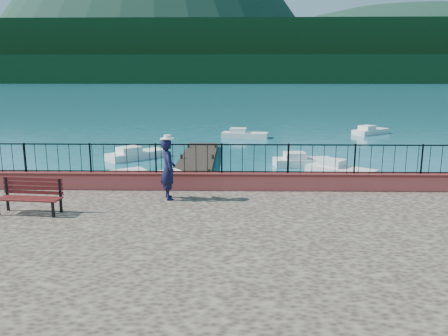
{
  "coord_description": "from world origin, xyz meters",
  "views": [
    {
      "loc": [
        0.08,
        -10.54,
        4.96
      ],
      "look_at": [
        -0.19,
        2.0,
        2.3
      ],
      "focal_mm": 35.0,
      "sensor_mm": 36.0,
      "label": 1
    }
  ],
  "objects_px": {
    "boat_3": "(137,152)",
    "boat_4": "(245,133)",
    "park_bench": "(30,203)",
    "boat_0": "(142,176)",
    "boat_1": "(341,168)",
    "person": "(168,169)",
    "boat_2": "(303,159)",
    "boat_5": "(371,129)"
  },
  "relations": [
    {
      "from": "boat_4",
      "to": "boat_0",
      "type": "bearing_deg",
      "value": -98.42
    },
    {
      "from": "boat_0",
      "to": "boat_4",
      "type": "distance_m",
      "value": 16.7
    },
    {
      "from": "boat_1",
      "to": "boat_5",
      "type": "bearing_deg",
      "value": 107.69
    },
    {
      "from": "boat_3",
      "to": "boat_0",
      "type": "bearing_deg",
      "value": -120.11
    },
    {
      "from": "park_bench",
      "to": "boat_4",
      "type": "bearing_deg",
      "value": 80.52
    },
    {
      "from": "boat_1",
      "to": "boat_3",
      "type": "bearing_deg",
      "value": -162.04
    },
    {
      "from": "boat_5",
      "to": "boat_1",
      "type": "bearing_deg",
      "value": -150.35
    },
    {
      "from": "boat_4",
      "to": "boat_5",
      "type": "bearing_deg",
      "value": 22.44
    },
    {
      "from": "person",
      "to": "boat_4",
      "type": "distance_m",
      "value": 22.63
    },
    {
      "from": "boat_2",
      "to": "boat_3",
      "type": "relative_size",
      "value": 0.88
    },
    {
      "from": "boat_0",
      "to": "boat_1",
      "type": "bearing_deg",
      "value": -23.82
    },
    {
      "from": "boat_4",
      "to": "boat_5",
      "type": "distance_m",
      "value": 11.25
    },
    {
      "from": "park_bench",
      "to": "boat_3",
      "type": "distance_m",
      "value": 14.68
    },
    {
      "from": "boat_2",
      "to": "boat_4",
      "type": "xyz_separation_m",
      "value": [
        -2.98,
        11.36,
        0.0
      ]
    },
    {
      "from": "boat_3",
      "to": "boat_2",
      "type": "bearing_deg",
      "value": -56.11
    },
    {
      "from": "boat_5",
      "to": "person",
      "type": "bearing_deg",
      "value": -157.89
    },
    {
      "from": "park_bench",
      "to": "boat_1",
      "type": "relative_size",
      "value": 0.53
    },
    {
      "from": "boat_2",
      "to": "boat_1",
      "type": "bearing_deg",
      "value": -62.58
    },
    {
      "from": "boat_0",
      "to": "boat_3",
      "type": "bearing_deg",
      "value": 67.89
    },
    {
      "from": "boat_2",
      "to": "boat_5",
      "type": "distance_m",
      "value": 16.0
    },
    {
      "from": "boat_2",
      "to": "boat_0",
      "type": "bearing_deg",
      "value": -156.27
    },
    {
      "from": "boat_3",
      "to": "boat_4",
      "type": "distance_m",
      "value": 11.54
    },
    {
      "from": "park_bench",
      "to": "boat_0",
      "type": "xyz_separation_m",
      "value": [
        1.39,
        8.06,
        -1.09
      ]
    },
    {
      "from": "boat_3",
      "to": "boat_4",
      "type": "relative_size",
      "value": 1.0
    },
    {
      "from": "boat_3",
      "to": "park_bench",
      "type": "bearing_deg",
      "value": -133.2
    },
    {
      "from": "boat_0",
      "to": "boat_4",
      "type": "relative_size",
      "value": 1.13
    },
    {
      "from": "person",
      "to": "boat_2",
      "type": "relative_size",
      "value": 0.58
    },
    {
      "from": "boat_1",
      "to": "boat_2",
      "type": "bearing_deg",
      "value": 162.03
    },
    {
      "from": "boat_1",
      "to": "boat_5",
      "type": "xyz_separation_m",
      "value": [
        6.46,
        16.24,
        0.0
      ]
    },
    {
      "from": "boat_5",
      "to": "boat_0",
      "type": "bearing_deg",
      "value": -169.96
    },
    {
      "from": "person",
      "to": "boat_2",
      "type": "height_order",
      "value": "person"
    },
    {
      "from": "boat_4",
      "to": "person",
      "type": "bearing_deg",
      "value": -87.88
    },
    {
      "from": "person",
      "to": "boat_3",
      "type": "relative_size",
      "value": 0.51
    },
    {
      "from": "boat_0",
      "to": "boat_4",
      "type": "bearing_deg",
      "value": 35.73
    },
    {
      "from": "boat_0",
      "to": "boat_3",
      "type": "distance_m",
      "value": 6.78
    },
    {
      "from": "person",
      "to": "boat_1",
      "type": "xyz_separation_m",
      "value": [
        7.46,
        8.62,
        -1.74
      ]
    },
    {
      "from": "boat_4",
      "to": "boat_5",
      "type": "height_order",
      "value": "same"
    },
    {
      "from": "boat_2",
      "to": "boat_4",
      "type": "bearing_deg",
      "value": 99.47
    },
    {
      "from": "park_bench",
      "to": "boat_5",
      "type": "height_order",
      "value": "park_bench"
    },
    {
      "from": "park_bench",
      "to": "boat_1",
      "type": "bearing_deg",
      "value": 48.47
    },
    {
      "from": "park_bench",
      "to": "boat_0",
      "type": "distance_m",
      "value": 8.25
    },
    {
      "from": "boat_3",
      "to": "boat_4",
      "type": "bearing_deg",
      "value": 9.5
    }
  ]
}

